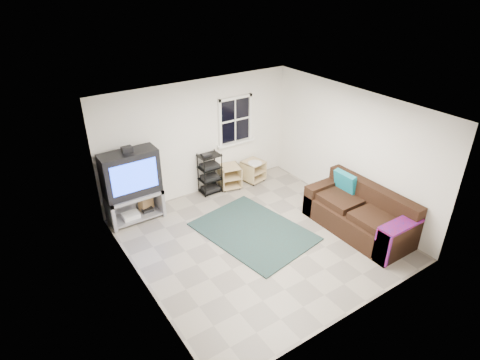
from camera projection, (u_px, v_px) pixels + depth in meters
room at (235, 123)px, 9.17m from camera, size 4.60×4.62×4.60m
tv_unit at (131, 181)px, 7.96m from camera, size 1.11×0.55×1.63m
av_rack at (210, 176)px, 9.16m from camera, size 0.49×0.35×0.97m
side_table_left at (229, 175)px, 9.45m from camera, size 0.56×0.56×0.55m
side_table_right at (252, 169)px, 9.71m from camera, size 0.55×0.55×0.54m
sofa at (360, 215)px, 7.86m from camera, size 0.96×2.16×0.99m
shag_rug at (253, 231)px, 7.95m from camera, size 1.97×2.47×0.03m
paper_bag at (146, 204)px, 8.49m from camera, size 0.32×0.25×0.40m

